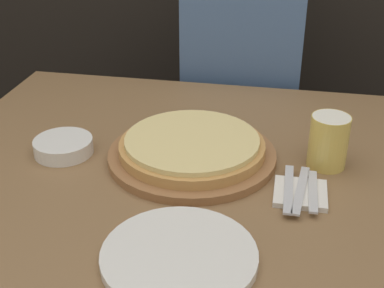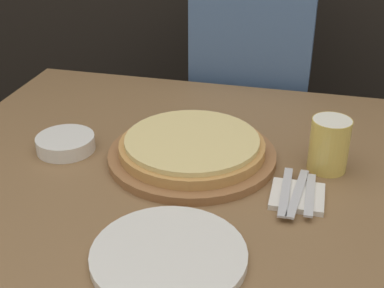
{
  "view_description": "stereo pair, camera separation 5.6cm",
  "coord_description": "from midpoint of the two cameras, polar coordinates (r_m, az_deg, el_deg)",
  "views": [
    {
      "loc": [
        0.22,
        -1.04,
        1.36
      ],
      "look_at": [
        0.01,
        0.03,
        0.77
      ],
      "focal_mm": 50.0,
      "sensor_mm": 36.0,
      "label": 1
    },
    {
      "loc": [
        0.27,
        -1.03,
        1.36
      ],
      "look_at": [
        0.01,
        0.03,
        0.77
      ],
      "focal_mm": 50.0,
      "sensor_mm": 36.0,
      "label": 2
    }
  ],
  "objects": [
    {
      "name": "spoon",
      "position": [
        1.14,
        13.87,
        -5.27
      ],
      "size": [
        0.02,
        0.16,
        0.0
      ],
      "color": "silver",
      "rests_on": "napkin_stack"
    },
    {
      "name": "dinner_plate",
      "position": [
        0.96,
        -0.78,
        -11.82
      ],
      "size": [
        0.28,
        0.28,
        0.02
      ],
      "color": "white",
      "rests_on": "dining_table"
    },
    {
      "name": "dining_table",
      "position": [
        1.45,
        0.48,
        -14.77
      ],
      "size": [
        1.22,
        1.02,
        0.73
      ],
      "color": "olive",
      "rests_on": "ground_plane"
    },
    {
      "name": "pizza_on_board",
      "position": [
        1.25,
        1.29,
        -0.61
      ],
      "size": [
        0.39,
        0.39,
        0.06
      ],
      "color": "#99663D",
      "rests_on": "dining_table"
    },
    {
      "name": "fork",
      "position": [
        1.13,
        11.35,
        -4.99
      ],
      "size": [
        0.02,
        0.19,
        0.0
      ],
      "color": "silver",
      "rests_on": "napkin_stack"
    },
    {
      "name": "beer_glass",
      "position": [
        1.23,
        15.73,
        0.13
      ],
      "size": [
        0.09,
        0.09,
        0.12
      ],
      "color": "#E5C65B",
      "rests_on": "dining_table"
    },
    {
      "name": "side_bowl",
      "position": [
        1.31,
        -12.23,
        -0.03
      ],
      "size": [
        0.14,
        0.14,
        0.04
      ],
      "color": "white",
      "rests_on": "dining_table"
    },
    {
      "name": "dinner_knife",
      "position": [
        1.13,
        12.61,
        -5.13
      ],
      "size": [
        0.04,
        0.19,
        0.0
      ],
      "color": "silver",
      "rests_on": "napkin_stack"
    },
    {
      "name": "diner_person",
      "position": [
        1.84,
        7.08,
        5.46
      ],
      "size": [
        0.38,
        0.2,
        1.33
      ],
      "color": "#33333D",
      "rests_on": "ground_plane"
    },
    {
      "name": "napkin_stack",
      "position": [
        1.14,
        12.56,
        -5.49
      ],
      "size": [
        0.11,
        0.11,
        0.01
      ],
      "color": "white",
      "rests_on": "dining_table"
    }
  ]
}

